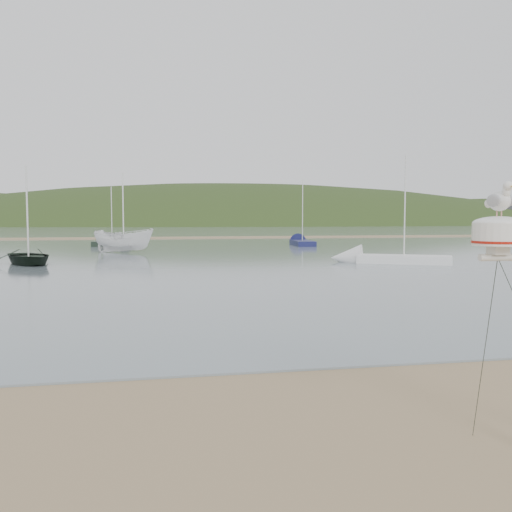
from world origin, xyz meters
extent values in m
plane|color=#8B7150|center=(0.00, 0.00, 0.00)|extent=(560.00, 560.00, 0.00)
cube|color=slate|center=(0.00, 132.00, 0.02)|extent=(560.00, 256.00, 0.04)
cube|color=#8B7150|center=(0.00, 70.00, 0.07)|extent=(560.00, 7.00, 0.07)
ellipsoid|color=#233515|center=(40.00, 235.00, -22.00)|extent=(400.00, 180.00, 80.00)
cube|color=silver|center=(-36.00, 196.00, 4.00)|extent=(8.40, 6.30, 8.00)
cube|color=silver|center=(-10.00, 196.00, 4.00)|extent=(8.40, 6.30, 8.00)
cube|color=silver|center=(16.00, 196.00, 4.00)|extent=(8.40, 6.30, 8.00)
cube|color=silver|center=(42.00, 196.00, 4.00)|extent=(8.40, 6.30, 8.00)
cube|color=silver|center=(68.00, 196.00, 4.00)|extent=(8.40, 6.30, 8.00)
cube|color=silver|center=(94.00, 196.00, 4.00)|extent=(8.40, 6.30, 8.00)
cube|color=silver|center=(120.00, 196.00, 4.00)|extent=(8.40, 6.30, 8.00)
cube|color=silver|center=(146.00, 196.00, 4.00)|extent=(8.40, 6.30, 8.00)
cube|color=silver|center=(4.00, -0.33, 2.44)|extent=(0.16, 0.16, 0.09)
cylinder|color=white|center=(4.00, -0.33, 2.60)|extent=(0.51, 0.51, 0.23)
cylinder|color=#A8170C|center=(4.00, -0.33, 2.52)|extent=(0.52, 0.52, 0.03)
ellipsoid|color=white|center=(4.00, -0.33, 2.71)|extent=(0.51, 0.51, 0.14)
cylinder|color=tan|center=(3.97, -0.33, 2.82)|extent=(0.01, 0.01, 0.07)
cylinder|color=tan|center=(4.03, -0.33, 2.82)|extent=(0.01, 0.01, 0.07)
ellipsoid|color=white|center=(4.00, -0.33, 2.94)|extent=(0.17, 0.28, 0.21)
ellipsoid|color=#ADAFB6|center=(3.92, -0.34, 2.94)|extent=(0.05, 0.22, 0.13)
ellipsoid|color=#ADAFB6|center=(4.08, -0.34, 2.94)|extent=(0.05, 0.22, 0.13)
cone|color=white|center=(4.00, -0.18, 2.92)|extent=(0.09, 0.08, 0.09)
ellipsoid|color=white|center=(4.00, -0.43, 3.02)|extent=(0.08, 0.08, 0.12)
sphere|color=white|center=(4.00, -0.45, 3.08)|extent=(0.10, 0.10, 0.10)
cone|color=gold|center=(4.00, -0.51, 3.08)|extent=(0.02, 0.05, 0.02)
imported|color=black|center=(-6.64, 28.36, 2.29)|extent=(3.27, 2.34, 4.49)
imported|color=white|center=(-1.73, 38.82, 2.54)|extent=(2.48, 2.45, 5.00)
cube|color=white|center=(15.37, 24.89, 0.29)|extent=(5.62, 4.14, 0.50)
cone|color=white|center=(12.30, 26.56, 0.29)|extent=(2.51, 2.44, 1.74)
cylinder|color=silver|center=(15.37, 24.89, 3.54)|extent=(0.08, 0.08, 6.00)
cube|color=black|center=(-3.40, 49.80, 0.29)|extent=(3.71, 4.99, 0.50)
cone|color=black|center=(-1.89, 52.51, 0.29)|extent=(2.18, 2.24, 1.55)
cylinder|color=silver|center=(-3.40, 49.80, 3.21)|extent=(0.08, 0.08, 5.33)
cube|color=#141747|center=(15.30, 47.11, 0.29)|extent=(2.27, 5.66, 0.50)
cone|color=#141747|center=(15.63, 50.63, 0.29)|extent=(1.94, 2.09, 1.76)
cylinder|color=silver|center=(15.30, 47.11, 3.57)|extent=(0.08, 0.08, 6.07)
camera|label=1|loc=(0.53, -5.28, 2.76)|focal=38.00mm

